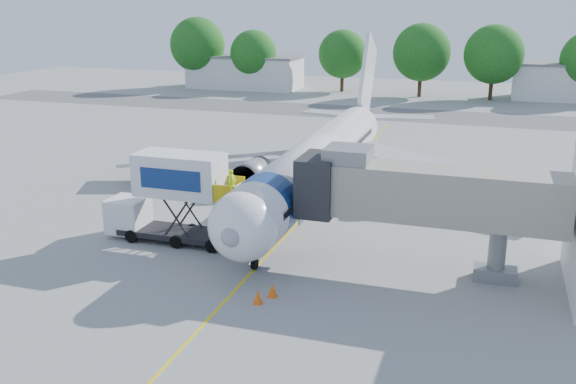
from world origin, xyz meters
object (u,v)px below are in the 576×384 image
(aircraft, at_px, (320,160))
(jet_bridge, at_px, (412,193))
(catering_hiloader, at_px, (171,197))
(ground_tug, at_px, (293,318))

(aircraft, height_order, jet_bridge, aircraft)
(catering_hiloader, bearing_deg, aircraft, 60.60)
(jet_bridge, height_order, catering_hiloader, jet_bridge)
(jet_bridge, relative_size, ground_tug, 3.95)
(catering_hiloader, xyz_separation_m, ground_tug, (10.32, -8.46, -2.10))
(aircraft, relative_size, ground_tug, 10.73)
(catering_hiloader, bearing_deg, jet_bridge, 0.01)
(jet_bridge, distance_m, ground_tug, 10.04)
(ground_tug, bearing_deg, catering_hiloader, 161.11)
(aircraft, distance_m, jet_bridge, 13.77)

